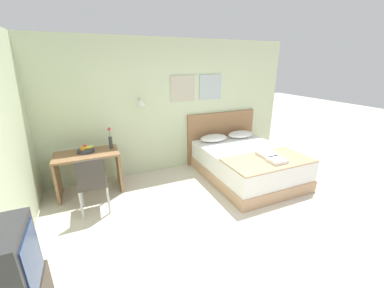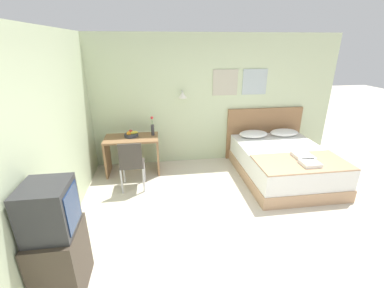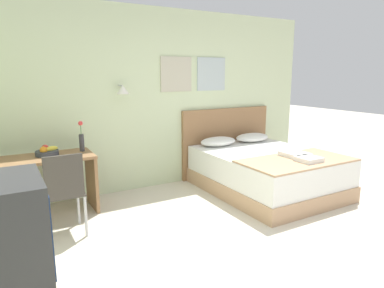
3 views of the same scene
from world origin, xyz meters
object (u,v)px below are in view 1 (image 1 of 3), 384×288
(headboard, at_px, (221,136))
(desk_chair, at_px, (92,181))
(pillow_right, at_px, (240,134))
(desk, at_px, (88,166))
(folded_towel_near_foot, at_px, (268,154))
(folded_towel_mid_bed, at_px, (277,160))
(pillow_left, at_px, (214,138))
(throw_blanket, at_px, (268,160))
(bed, at_px, (247,164))
(fruit_bowl, at_px, (86,150))
(flower_vase, at_px, (110,140))

(headboard, height_order, desk_chair, headboard)
(headboard, height_order, pillow_right, headboard)
(headboard, xyz_separation_m, desk, (-2.88, -0.37, -0.06))
(folded_towel_near_foot, distance_m, desk, 3.17)
(desk_chair, bearing_deg, folded_towel_mid_bed, -12.77)
(headboard, relative_size, desk_chair, 1.85)
(pillow_left, height_order, throw_blanket, pillow_left)
(headboard, distance_m, desk_chair, 3.03)
(bed, distance_m, pillow_right, 0.91)
(pillow_left, relative_size, folded_towel_mid_bed, 2.20)
(folded_towel_near_foot, xyz_separation_m, fruit_bowl, (-2.98, 1.15, 0.15))
(pillow_left, relative_size, pillow_right, 1.00)
(desk, bearing_deg, headboard, 7.37)
(throw_blanket, bearing_deg, folded_towel_near_foot, 54.03)
(pillow_right, xyz_separation_m, folded_towel_mid_bed, (-0.29, -1.47, -0.02))
(desk, bearing_deg, pillow_left, 2.42)
(bed, xyz_separation_m, desk_chair, (-2.83, -0.06, 0.25))
(headboard, height_order, folded_towel_mid_bed, headboard)
(bed, height_order, folded_towel_mid_bed, folded_towel_mid_bed)
(headboard, distance_m, flower_vase, 2.50)
(desk_chair, relative_size, fruit_bowl, 3.29)
(flower_vase, bearing_deg, desk, -170.10)
(pillow_right, height_order, desk_chair, desk_chair)
(bed, height_order, fruit_bowl, fruit_bowl)
(desk_chair, height_order, flower_vase, flower_vase)
(pillow_right, distance_m, folded_towel_mid_bed, 1.50)
(pillow_right, height_order, desk, desk)
(desk_chair, distance_m, flower_vase, 0.94)
(pillow_right, relative_size, fruit_bowl, 2.19)
(headboard, relative_size, throw_blanket, 1.11)
(pillow_left, xyz_separation_m, folded_towel_mid_bed, (0.40, -1.47, -0.02))
(desk, relative_size, desk_chair, 1.13)
(folded_towel_near_foot, bearing_deg, fruit_bowl, 158.94)
(pillow_right, distance_m, desk_chair, 3.28)
(bed, xyz_separation_m, pillow_left, (-0.35, 0.76, 0.36))
(bed, relative_size, pillow_left, 3.25)
(folded_towel_mid_bed, bearing_deg, pillow_left, 105.25)
(headboard, relative_size, pillow_right, 2.77)
(pillow_right, bearing_deg, headboard, 142.50)
(pillow_right, bearing_deg, desk_chair, -165.58)
(pillow_left, bearing_deg, folded_towel_mid_bed, -74.75)
(bed, distance_m, desk, 2.96)
(pillow_right, height_order, flower_vase, flower_vase)
(desk_chair, xyz_separation_m, flower_vase, (0.37, 0.78, 0.35))
(headboard, relative_size, folded_towel_mid_bed, 6.09)
(pillow_left, height_order, desk_chair, desk_chair)
(fruit_bowl, distance_m, flower_vase, 0.43)
(fruit_bowl, height_order, flower_vase, flower_vase)
(folded_towel_near_foot, height_order, flower_vase, flower_vase)
(folded_towel_mid_bed, relative_size, flower_vase, 0.72)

